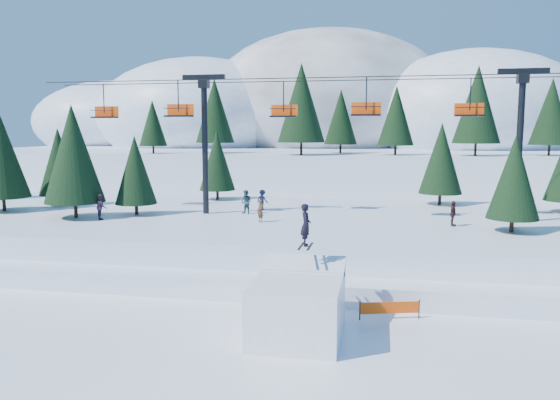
% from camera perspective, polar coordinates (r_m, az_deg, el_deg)
% --- Properties ---
extents(ground, '(160.00, 160.00, 0.00)m').
position_cam_1_polar(ground, '(23.07, -0.23, -14.88)').
color(ground, white).
rests_on(ground, ground).
extents(mid_shelf, '(70.00, 22.00, 2.50)m').
position_cam_1_polar(mid_shelf, '(39.90, 4.69, -3.53)').
color(mid_shelf, white).
rests_on(mid_shelf, ground).
extents(berm, '(70.00, 6.00, 1.10)m').
position_cam_1_polar(berm, '(30.38, 2.66, -8.31)').
color(berm, white).
rests_on(berm, ground).
extents(mountain_ridge, '(119.00, 60.76, 26.46)m').
position_cam_1_polar(mountain_ridge, '(94.78, 5.22, 7.78)').
color(mountain_ridge, white).
rests_on(mountain_ridge, ground).
extents(jump_kicker, '(3.68, 5.01, 5.49)m').
position_cam_1_polar(jump_kicker, '(23.59, 1.92, -10.85)').
color(jump_kicker, white).
rests_on(jump_kicker, ground).
extents(chairlift, '(46.00, 3.21, 10.28)m').
position_cam_1_polar(chairlift, '(39.13, 6.83, 8.11)').
color(chairlift, black).
rests_on(chairlift, mid_shelf).
extents(conifer_stand, '(64.77, 16.95, 9.24)m').
position_cam_1_polar(conifer_stand, '(40.11, 10.91, 4.31)').
color(conifer_stand, black).
rests_on(conifer_stand, mid_shelf).
extents(distant_skiers, '(29.09, 7.94, 1.88)m').
position_cam_1_polar(distant_skiers, '(39.58, 1.53, -0.49)').
color(distant_skiers, '#2A294C').
rests_on(distant_skiers, mid_shelf).
extents(banner_near, '(2.76, 0.80, 0.90)m').
position_cam_1_polar(banner_near, '(26.24, 11.38, -11.00)').
color(banner_near, black).
rests_on(banner_near, ground).
extents(banner_far, '(2.85, 0.29, 0.90)m').
position_cam_1_polar(banner_far, '(29.17, 17.99, -9.34)').
color(banner_far, black).
rests_on(banner_far, ground).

